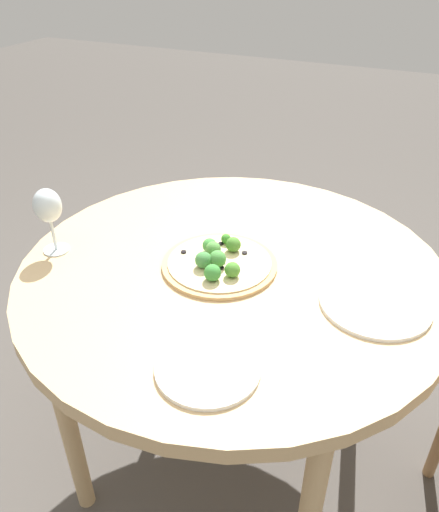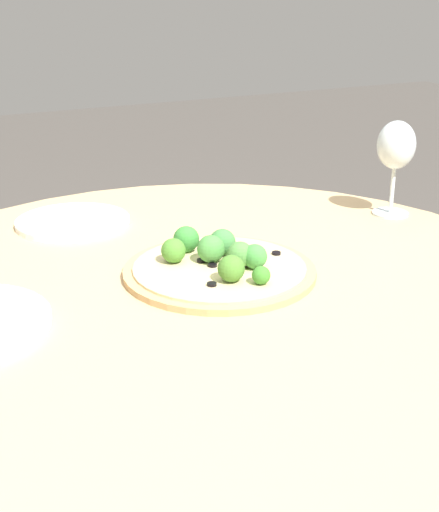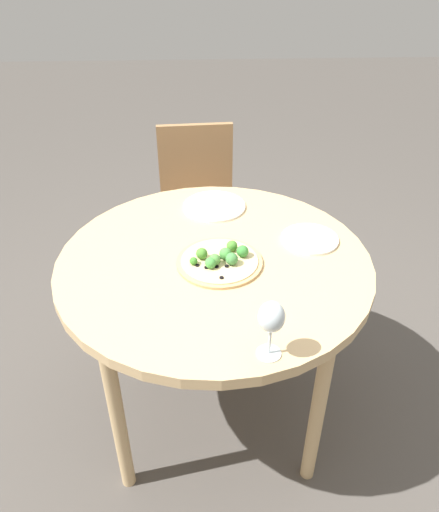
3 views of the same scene
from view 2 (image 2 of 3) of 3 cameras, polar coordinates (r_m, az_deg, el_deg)
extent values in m
cylinder|color=tan|center=(1.06, -0.93, -3.04)|extent=(1.08, 1.08, 0.04)
cylinder|color=tan|center=(1.65, 4.49, -8.83)|extent=(0.05, 0.05, 0.74)
cylinder|color=tan|center=(1.08, 0.00, -1.24)|extent=(0.29, 0.29, 0.01)
cylinder|color=beige|center=(1.08, 0.00, -0.89)|extent=(0.26, 0.26, 0.00)
sphere|color=#438542|center=(1.11, 0.23, 1.11)|extent=(0.04, 0.04, 0.04)
sphere|color=#4A832E|center=(1.01, 0.94, -1.00)|extent=(0.04, 0.04, 0.04)
sphere|color=#459640|center=(1.06, 2.84, -0.03)|extent=(0.04, 0.04, 0.04)
sphere|color=#488F3F|center=(1.08, -0.70, 0.57)|extent=(0.04, 0.04, 0.04)
sphere|color=#3D852C|center=(1.01, 3.35, -1.54)|extent=(0.03, 0.03, 0.03)
sphere|color=#4A8A2F|center=(1.08, -3.70, 0.44)|extent=(0.04, 0.04, 0.04)
sphere|color=#3A8A37|center=(1.13, -2.67, 1.37)|extent=(0.04, 0.04, 0.04)
sphere|color=#509040|center=(1.07, 1.58, 0.17)|extent=(0.04, 0.04, 0.04)
cylinder|color=black|center=(1.07, 0.87, -0.69)|extent=(0.01, 0.01, 0.00)
cylinder|color=black|center=(1.09, -1.46, -0.36)|extent=(0.01, 0.01, 0.00)
cylinder|color=black|center=(1.06, 3.27, -1.11)|extent=(0.01, 0.01, 0.00)
cylinder|color=black|center=(1.12, 4.56, 0.23)|extent=(0.01, 0.01, 0.00)
cylinder|color=black|center=(1.07, -0.57, -0.73)|extent=(0.01, 0.01, 0.00)
cylinder|color=black|center=(1.01, -0.62, -2.27)|extent=(0.01, 0.01, 0.00)
cylinder|color=black|center=(1.11, 1.29, 0.04)|extent=(0.01, 0.01, 0.00)
cylinder|color=black|center=(1.08, 2.14, -0.52)|extent=(0.01, 0.01, 0.00)
cylinder|color=black|center=(1.03, 3.45, -1.80)|extent=(0.01, 0.01, 0.00)
cylinder|color=silver|center=(1.40, 13.49, 3.36)|extent=(0.07, 0.07, 0.00)
cylinder|color=silver|center=(1.38, 13.65, 5.11)|extent=(0.01, 0.01, 0.08)
ellipsoid|color=silver|center=(1.36, 13.96, 8.62)|extent=(0.07, 0.07, 0.09)
cylinder|color=white|center=(1.33, -11.65, 2.72)|extent=(0.21, 0.21, 0.01)
camera|label=1|loc=(1.86, -30.16, 27.89)|focal=35.00mm
camera|label=3|loc=(2.08, 44.80, 31.95)|focal=35.00mm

